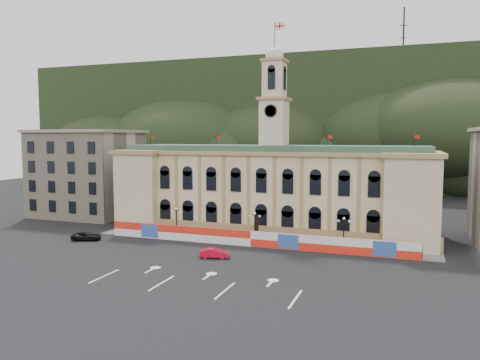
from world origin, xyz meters
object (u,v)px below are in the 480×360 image
(lamp_center, at_px, (255,225))
(black_suv, at_px, (86,236))
(red_sedan, at_px, (215,253))
(statue, at_px, (257,235))

(lamp_center, height_order, black_suv, lamp_center)
(red_sedan, relative_size, black_suv, 0.84)
(statue, height_order, black_suv, statue)
(statue, distance_m, red_sedan, 11.60)
(lamp_center, xyz_separation_m, red_sedan, (-2.63, -10.29, -2.38))
(lamp_center, relative_size, black_suv, 0.97)
(statue, distance_m, black_suv, 28.25)
(statue, relative_size, lamp_center, 0.72)
(red_sedan, height_order, black_suv, red_sedan)
(statue, distance_m, lamp_center, 2.14)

